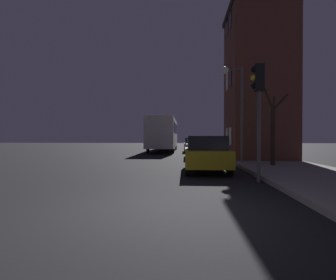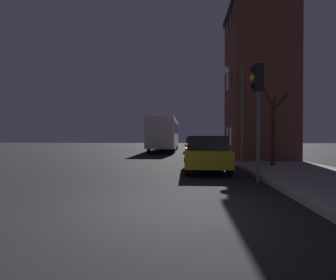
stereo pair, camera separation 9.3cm
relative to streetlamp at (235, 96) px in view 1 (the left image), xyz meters
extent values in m
plane|color=black|center=(-3.53, -8.99, -3.70)|extent=(120.00, 120.00, 0.00)
cube|color=brown|center=(1.99, 2.93, 1.10)|extent=(3.71, 4.28, 9.29)
cube|color=black|center=(1.99, 2.93, 5.90)|extent=(3.95, 4.52, 0.30)
cube|color=beige|center=(0.12, 2.29, -2.14)|extent=(0.03, 0.70, 1.10)
cube|color=beige|center=(0.12, 3.58, -2.14)|extent=(0.03, 0.70, 1.10)
cube|color=black|center=(0.12, 2.29, 1.50)|extent=(0.03, 0.70, 1.10)
cube|color=beige|center=(0.12, 3.58, 1.50)|extent=(0.03, 0.70, 1.10)
cube|color=black|center=(0.12, 2.29, 5.15)|extent=(0.03, 0.70, 1.10)
cube|color=black|center=(0.12, 3.58, 5.15)|extent=(0.03, 0.70, 1.10)
cylinder|color=#4C4C4C|center=(0.35, 0.00, -0.99)|extent=(0.14, 0.14, 5.10)
cylinder|color=#4C4C4C|center=(-0.10, 0.00, 1.46)|extent=(0.90, 0.09, 0.09)
sphere|color=white|center=(-0.55, 0.00, 1.41)|extent=(0.40, 0.40, 0.40)
cylinder|color=#4C4C4C|center=(-0.24, -5.35, -2.18)|extent=(0.12, 0.12, 3.04)
cube|color=black|center=(-0.24, -5.35, -0.21)|extent=(0.30, 0.24, 0.90)
sphere|color=black|center=(-0.42, -5.35, 0.06)|extent=(0.20, 0.20, 0.20)
sphere|color=yellow|center=(-0.42, -5.35, -0.21)|extent=(0.20, 0.20, 0.20)
sphere|color=black|center=(-0.42, -5.35, -0.48)|extent=(0.20, 0.20, 0.20)
cylinder|color=#2D2319|center=(1.48, -1.51, -2.22)|extent=(0.22, 0.22, 2.65)
cylinder|color=#2D2319|center=(1.70, -0.95, -0.51)|extent=(0.55, 1.21, 0.85)
cylinder|color=#2D2319|center=(1.74, -1.75, -0.56)|extent=(0.63, 0.60, 0.74)
cylinder|color=#2D2319|center=(1.13, -2.02, -0.50)|extent=(0.82, 1.12, 0.88)
cube|color=beige|center=(-4.95, 13.47, -1.80)|extent=(2.54, 11.45, 2.83)
cube|color=black|center=(-4.95, 13.47, -1.29)|extent=(2.56, 10.53, 1.02)
cube|color=#B2B2B2|center=(-4.95, 13.47, -0.33)|extent=(2.41, 10.87, 0.12)
cylinder|color=black|center=(-3.78, 17.19, -3.22)|extent=(0.18, 0.96, 0.96)
cylinder|color=black|center=(-6.13, 17.19, -3.22)|extent=(0.18, 0.96, 0.96)
cylinder|color=black|center=(-3.78, 9.75, -3.22)|extent=(0.18, 0.96, 0.96)
cylinder|color=black|center=(-6.13, 9.75, -3.22)|extent=(0.18, 0.96, 0.96)
cube|color=olive|center=(-1.80, -2.93, -3.05)|extent=(1.79, 3.80, 0.67)
cube|color=black|center=(-1.80, -3.12, -2.43)|extent=(1.58, 1.98, 0.56)
cylinder|color=black|center=(-1.00, -1.70, -3.39)|extent=(0.18, 0.63, 0.63)
cylinder|color=black|center=(-2.61, -1.70, -3.39)|extent=(0.18, 0.63, 0.63)
cylinder|color=black|center=(-1.00, -4.17, -3.39)|extent=(0.18, 0.63, 0.63)
cylinder|color=black|center=(-2.61, -4.17, -3.39)|extent=(0.18, 0.63, 0.63)
cube|color=navy|center=(-1.71, 4.54, -3.06)|extent=(1.81, 4.11, 0.71)
cube|color=black|center=(-1.71, 4.34, -2.48)|extent=(1.59, 2.13, 0.46)
cylinder|color=black|center=(-0.89, 5.87, -3.42)|extent=(0.18, 0.56, 0.56)
cylinder|color=black|center=(-2.52, 5.87, -3.42)|extent=(0.18, 0.56, 0.56)
cylinder|color=black|center=(-0.89, 3.21, -3.42)|extent=(0.18, 0.56, 0.56)
cylinder|color=black|center=(-2.52, 3.21, -3.42)|extent=(0.18, 0.56, 0.56)
cube|color=#B7BABF|center=(-1.89, 11.79, -3.11)|extent=(1.81, 4.55, 0.56)
cube|color=black|center=(-1.89, 11.57, -2.54)|extent=(1.59, 2.36, 0.57)
cylinder|color=black|center=(-1.07, 13.27, -3.39)|extent=(0.18, 0.62, 0.62)
cylinder|color=black|center=(-2.70, 13.27, -3.39)|extent=(0.18, 0.62, 0.62)
cylinder|color=black|center=(-1.07, 10.32, -3.39)|extent=(0.18, 0.62, 0.62)
cylinder|color=black|center=(-2.70, 10.32, -3.39)|extent=(0.18, 0.62, 0.62)
camera|label=1|loc=(-2.72, -14.29, -2.20)|focal=28.00mm
camera|label=2|loc=(-2.62, -14.28, -2.20)|focal=28.00mm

